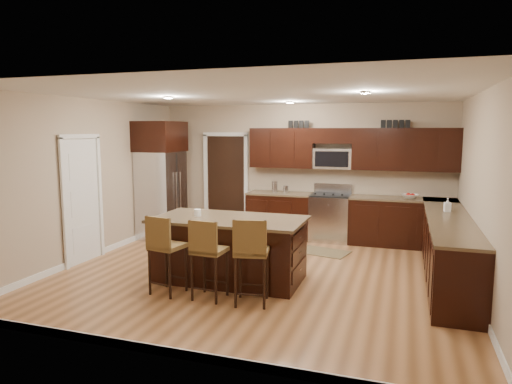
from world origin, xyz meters
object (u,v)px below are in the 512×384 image
(range, at_px, (330,217))
(stool_left, at_px, (164,246))
(stool_mid, at_px, (207,250))
(refrigerator, at_px, (161,179))
(stool_right, at_px, (251,251))
(island, at_px, (229,251))

(range, distance_m, stool_left, 4.03)
(stool_mid, height_order, refrigerator, refrigerator)
(stool_mid, relative_size, refrigerator, 0.45)
(range, height_order, stool_mid, range)
(stool_right, bearing_deg, refrigerator, 124.17)
(island, height_order, stool_mid, stool_mid)
(stool_left, relative_size, refrigerator, 0.45)
(range, distance_m, stool_mid, 3.83)
(stool_left, xyz_separation_m, stool_mid, (0.62, -0.00, -0.01))
(island, distance_m, stool_mid, 0.87)
(stool_mid, distance_m, refrigerator, 3.74)
(stool_left, relative_size, stool_right, 0.96)
(range, height_order, refrigerator, refrigerator)
(range, bearing_deg, stool_left, -113.54)
(stool_right, distance_m, refrigerator, 4.13)
(island, bearing_deg, stool_right, -53.66)
(refrigerator, bearing_deg, island, -41.89)
(stool_left, bearing_deg, stool_mid, 10.21)
(range, bearing_deg, stool_mid, -104.99)
(range, bearing_deg, stool_right, -96.14)
(stool_left, height_order, refrigerator, refrigerator)
(stool_mid, bearing_deg, island, 95.14)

